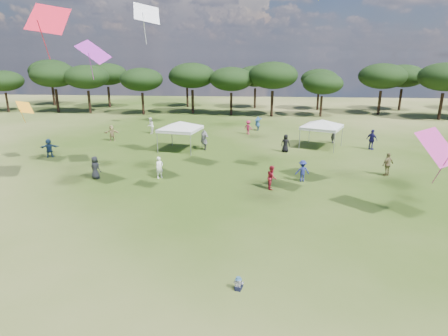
# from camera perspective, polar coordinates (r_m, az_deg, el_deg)

# --- Properties ---
(ground) EXTENTS (140.00, 140.00, 0.00)m
(ground) POSITION_cam_1_polar(r_m,az_deg,el_deg) (12.83, 0.06, -24.19)
(ground) COLOR #374F17
(ground) RESTS_ON ground
(tree_line) EXTENTS (108.78, 17.63, 7.77)m
(tree_line) POSITION_cam_1_polar(r_m,az_deg,el_deg) (57.16, 6.43, 13.75)
(tree_line) COLOR black
(tree_line) RESTS_ON ground
(tent_left) EXTENTS (6.61, 6.61, 3.00)m
(tent_left) POSITION_cam_1_polar(r_m,az_deg,el_deg) (34.13, -6.69, 6.89)
(tent_left) COLOR gray
(tent_left) RESTS_ON ground
(tent_right) EXTENTS (6.22, 6.22, 2.97)m
(tent_right) POSITION_cam_1_polar(r_m,az_deg,el_deg) (36.21, 14.75, 6.96)
(tent_right) COLOR gray
(tent_right) RESTS_ON ground
(toddler) EXTENTS (0.39, 0.43, 0.54)m
(toddler) POSITION_cam_1_polar(r_m,az_deg,el_deg) (14.61, 2.23, -17.24)
(toddler) COLOR black
(toddler) RESTS_ON ground
(festival_crowd) EXTENTS (29.60, 21.19, 1.88)m
(festival_crowd) POSITION_cam_1_polar(r_m,az_deg,el_deg) (34.79, -0.55, 4.28)
(festival_crowd) COLOR navy
(festival_crowd) RESTS_ON ground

